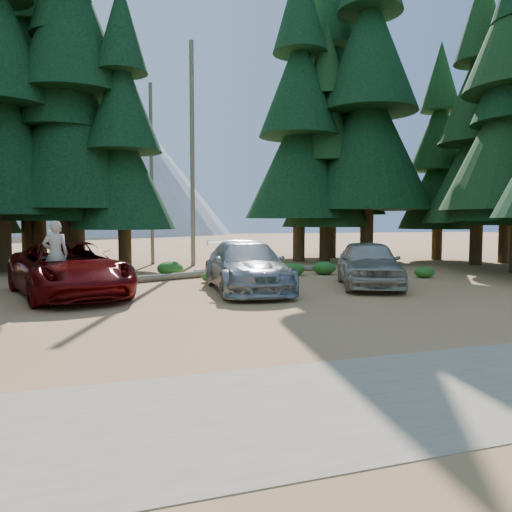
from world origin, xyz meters
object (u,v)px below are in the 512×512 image
object	(u,v)px
red_pickup	(69,269)
log_right	(230,270)
log_left	(166,277)
silver_minivan_right	(369,263)
frisbee_player	(55,254)
log_mid	(286,268)
silver_minivan_center	(246,266)

from	to	relation	value
red_pickup	log_right	bearing A→B (deg)	24.27
red_pickup	log_left	distance (m)	4.98
red_pickup	silver_minivan_right	size ratio (longest dim) A/B	1.25
silver_minivan_right	log_right	world-z (taller)	silver_minivan_right
frisbee_player	log_right	size ratio (longest dim) A/B	0.47
log_left	silver_minivan_right	bearing A→B (deg)	-55.43
red_pickup	log_mid	size ratio (longest dim) A/B	2.07
silver_minivan_center	log_mid	bearing A→B (deg)	62.74
red_pickup	log_left	world-z (taller)	red_pickup
silver_minivan_center	log_mid	size ratio (longest dim) A/B	1.92
silver_minivan_right	log_left	distance (m)	8.11
red_pickup	frisbee_player	world-z (taller)	frisbee_player
red_pickup	frisbee_player	distance (m)	1.11
red_pickup	frisbee_player	size ratio (longest dim) A/B	3.17
silver_minivan_right	log_mid	bearing A→B (deg)	119.24
silver_minivan_center	log_left	xyz separation A→B (m)	(-2.19, 3.98, -0.72)
red_pickup	log_right	xyz separation A→B (m)	(6.91, 5.52, -0.75)
silver_minivan_right	log_left	size ratio (longest dim) A/B	1.33
log_mid	frisbee_player	bearing A→B (deg)	-132.96
log_left	log_right	distance (m)	3.95
silver_minivan_right	log_left	bearing A→B (deg)	170.26
red_pickup	silver_minivan_center	size ratio (longest dim) A/B	1.08
silver_minivan_center	log_left	bearing A→B (deg)	124.74
silver_minivan_center	frisbee_player	xyz separation A→B (m)	(-6.12, -0.29, 0.58)
frisbee_player	log_right	xyz separation A→B (m)	(7.23, 6.42, -1.30)
log_left	log_right	world-z (taller)	log_right
silver_minivan_right	log_right	distance (m)	7.46
silver_minivan_center	silver_minivan_right	bearing A→B (deg)	0.38
silver_minivan_center	frisbee_player	size ratio (longest dim) A/B	2.94
red_pickup	silver_minivan_right	bearing A→B (deg)	-20.15
silver_minivan_center	log_left	distance (m)	4.60
silver_minivan_right	log_right	xyz separation A→B (m)	(-3.46, 6.57, -0.73)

